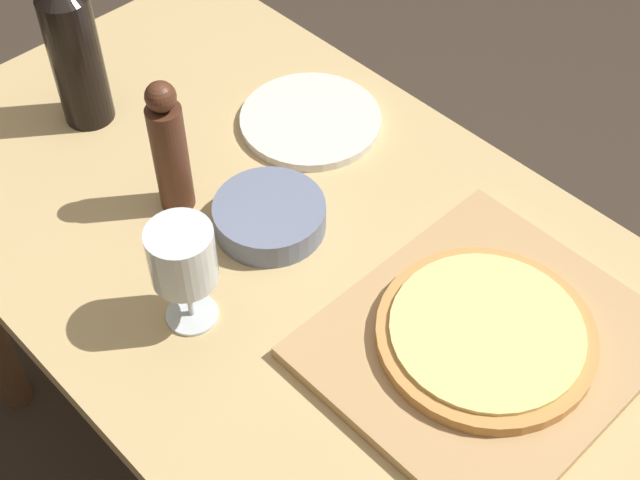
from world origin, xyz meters
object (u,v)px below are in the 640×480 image
at_px(pizza, 486,334).
at_px(small_bowl, 268,217).
at_px(pepper_mill, 170,150).
at_px(wine_bottle, 73,47).
at_px(wine_glass, 182,259).

bearing_deg(pizza, small_bowl, 99.43).
height_order(pizza, pepper_mill, pepper_mill).
distance_m(pizza, wine_bottle, 0.71).
bearing_deg(pepper_mill, wine_bottle, 85.99).
relative_size(wine_glass, small_bowl, 1.01).
height_order(wine_bottle, pepper_mill, wine_bottle).
bearing_deg(wine_glass, pizza, -51.62).
xyz_separation_m(wine_bottle, wine_glass, (-0.13, -0.41, -0.02)).
distance_m(wine_bottle, pepper_mill, 0.25).
bearing_deg(small_bowl, pepper_mill, 116.54).
bearing_deg(wine_bottle, pizza, -81.89).
xyz_separation_m(pepper_mill, small_bowl, (0.06, -0.12, -0.08)).
bearing_deg(small_bowl, pizza, -80.57).
bearing_deg(wine_glass, wine_bottle, 72.99).
distance_m(pizza, pepper_mill, 0.48).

